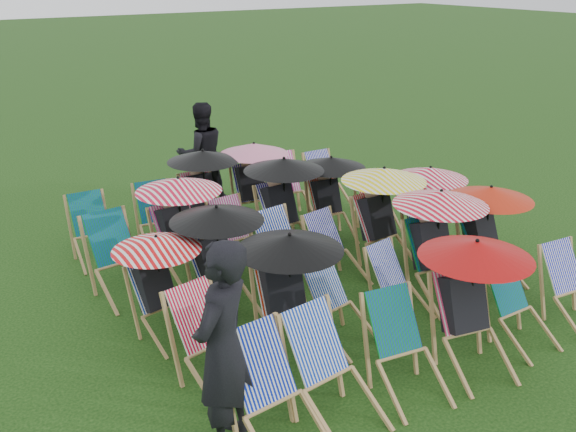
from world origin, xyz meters
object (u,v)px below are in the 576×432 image
deckchair_0 (280,398)px  person_rear (201,153)px  person_left (222,348)px  deckchair_29 (329,182)px

deckchair_0 → person_rear: 6.41m
person_left → person_rear: bearing=-149.5°
deckchair_0 → person_left: bearing=135.8°
person_left → person_rear: size_ratio=1.09×
person_rear → deckchair_0: bearing=77.8°
person_left → person_rear: person_left is taller
deckchair_0 → deckchair_29: size_ratio=1.11×
deckchair_0 → person_left: 0.66m
deckchair_0 → person_rear: bearing=65.1°
person_left → person_rear: (2.56, 5.71, -0.08)m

